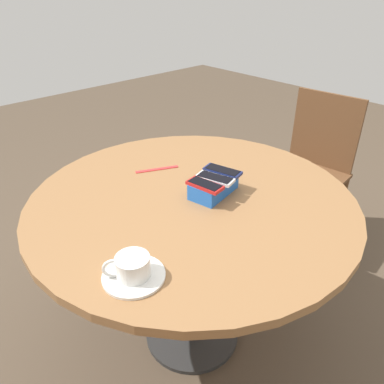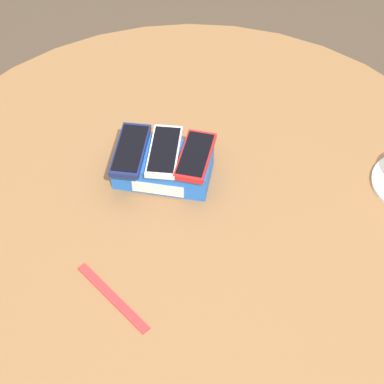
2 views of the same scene
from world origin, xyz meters
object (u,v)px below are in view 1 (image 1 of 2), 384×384
(lanyard_strap, at_px, (157,169))
(phone_red, at_px, (205,185))
(round_table, at_px, (192,218))
(phone_white, at_px, (215,178))
(coffee_cup, at_px, (132,266))
(phone_box, at_px, (214,186))
(chair_near_window, at_px, (309,170))
(phone_navy, at_px, (223,171))
(saucer, at_px, (134,276))

(lanyard_strap, bearing_deg, phone_red, 84.41)
(round_table, height_order, phone_white, phone_white)
(coffee_cup, xyz_separation_m, lanyard_strap, (-0.43, -0.44, -0.04))
(lanyard_strap, bearing_deg, coffee_cup, 45.59)
(round_table, distance_m, phone_box, 0.14)
(phone_box, height_order, coffee_cup, coffee_cup)
(round_table, bearing_deg, phone_white, 150.68)
(coffee_cup, bearing_deg, round_table, -154.07)
(chair_near_window, bearing_deg, phone_red, 8.34)
(round_table, xyz_separation_m, phone_navy, (-0.13, 0.02, 0.15))
(phone_red, bearing_deg, phone_navy, -165.92)
(round_table, relative_size, coffee_cup, 10.18)
(lanyard_strap, xyz_separation_m, chair_near_window, (-0.95, 0.16, -0.28))
(round_table, bearing_deg, saucer, 26.27)
(coffee_cup, relative_size, chair_near_window, 0.13)
(saucer, height_order, chair_near_window, chair_near_window)
(saucer, relative_size, chair_near_window, 0.19)
(phone_red, distance_m, chair_near_window, 1.04)
(phone_white, xyz_separation_m, saucer, (0.46, 0.15, -0.06))
(saucer, bearing_deg, phone_box, -161.20)
(phone_box, xyz_separation_m, saucer, (0.46, 0.16, -0.02))
(phone_white, distance_m, coffee_cup, 0.48)
(phone_navy, xyz_separation_m, lanyard_strap, (0.09, -0.27, -0.06))
(round_table, height_order, lanyard_strap, lanyard_strap)
(saucer, bearing_deg, phone_white, -161.89)
(phone_box, bearing_deg, phone_navy, -166.74)
(phone_navy, height_order, coffee_cup, phone_navy)
(round_table, bearing_deg, phone_box, 154.79)
(chair_near_window, bearing_deg, round_table, 5.38)
(lanyard_strap, height_order, chair_near_window, chair_near_window)
(phone_box, bearing_deg, lanyard_strap, -83.93)
(phone_navy, relative_size, coffee_cup, 1.30)
(saucer, bearing_deg, phone_red, -160.63)
(phone_white, relative_size, lanyard_strap, 0.83)
(phone_red, bearing_deg, round_table, -75.47)
(phone_box, height_order, lanyard_strap, phone_box)
(saucer, xyz_separation_m, lanyard_strap, (-0.43, -0.44, -0.00))
(phone_box, xyz_separation_m, chair_near_window, (-0.92, -0.13, -0.30))
(round_table, bearing_deg, chair_near_window, -174.62)
(phone_box, height_order, phone_red, phone_red)
(phone_box, distance_m, phone_red, 0.07)
(round_table, distance_m, coffee_cup, 0.45)
(round_table, height_order, saucer, saucer)
(coffee_cup, bearing_deg, phone_red, -160.94)
(round_table, bearing_deg, phone_navy, 171.41)
(round_table, relative_size, lanyard_strap, 6.63)
(phone_navy, xyz_separation_m, phone_red, (0.12, 0.03, 0.00))
(phone_navy, bearing_deg, lanyard_strap, -71.53)
(phone_navy, height_order, lanyard_strap, phone_navy)
(phone_red, bearing_deg, coffee_cup, 19.06)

